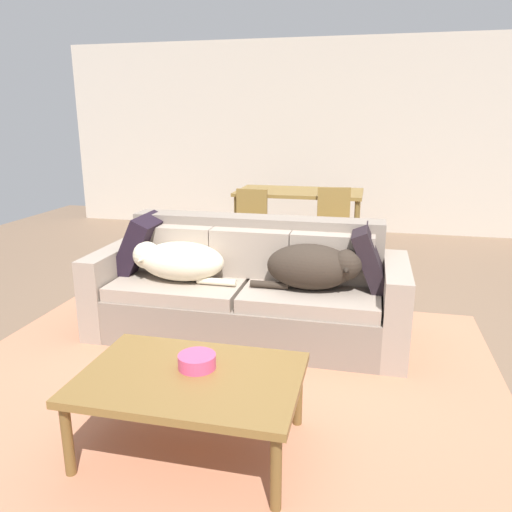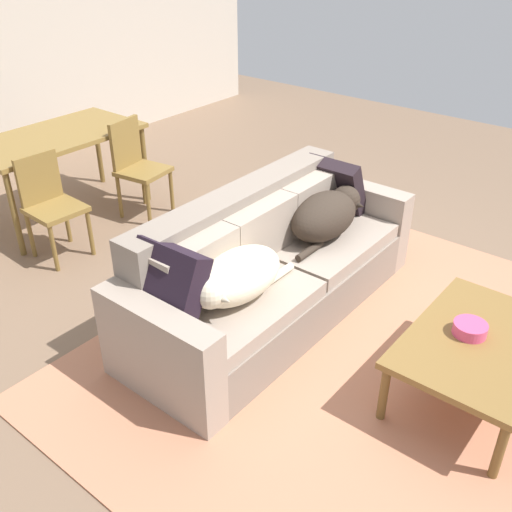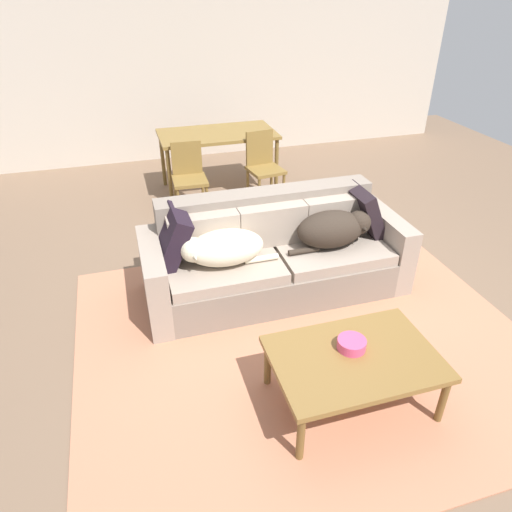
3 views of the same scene
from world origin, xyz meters
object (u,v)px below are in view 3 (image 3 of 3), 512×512
dining_chair_near_right (263,164)px  coffee_table (354,361)px  dining_chair_near_left (189,175)px  throw_pillow_by_left_arm (171,237)px  throw_pillow_by_right_arm (364,211)px  dining_table (217,138)px  dog_on_left_cushion (222,248)px  dog_on_right_cushion (334,229)px  couch (274,256)px  bowl_on_coffee_table (352,344)px

dining_chair_near_right → coffee_table: bearing=-105.9°
dining_chair_near_left → throw_pillow_by_left_arm: bearing=-101.3°
throw_pillow_by_left_arm → coffee_table: (0.96, -1.50, -0.28)m
throw_pillow_by_right_arm → dining_table: 2.54m
coffee_table → dining_chair_near_left: 3.36m
dog_on_left_cushion → dining_chair_near_right: size_ratio=0.92×
dog_on_right_cushion → throw_pillow_by_right_arm: (0.39, 0.18, 0.04)m
dining_chair_near_left → couch: bearing=-74.0°
bowl_on_coffee_table → dining_chair_near_right: (0.42, 3.29, 0.04)m
dog_on_right_cushion → dining_chair_near_right: size_ratio=0.88×
bowl_on_coffee_table → dining_chair_near_left: dining_chair_near_left is taller
throw_pillow_by_right_arm → coffee_table: throw_pillow_by_right_arm is taller
dog_on_right_cushion → coffee_table: 1.42m
dog_on_left_cushion → coffee_table: dog_on_left_cushion is taller
coffee_table → dining_chair_near_right: dining_chair_near_right is taller
throw_pillow_by_left_arm → bowl_on_coffee_table: (0.97, -1.42, -0.20)m
dining_chair_near_left → coffee_table: bearing=-78.8°
throw_pillow_by_left_arm → dining_chair_near_left: size_ratio=0.54×
throw_pillow_by_right_arm → dining_chair_near_right: bearing=102.2°
couch → coffee_table: couch is taller
dog_on_right_cushion → dining_table: size_ratio=0.53×
throw_pillow_by_left_arm → couch: bearing=-2.9°
dining_table → throw_pillow_by_right_arm: bearing=-70.2°
throw_pillow_by_right_arm → throw_pillow_by_left_arm: bearing=-179.9°
dog_on_left_cushion → dining_chair_near_left: bearing=88.3°
coffee_table → dog_on_left_cushion: bearing=113.6°
couch → dog_on_left_cushion: size_ratio=2.87×
couch → throw_pillow_by_right_arm: bearing=3.0°
dining_chair_near_right → dining_table: bearing=122.5°
throw_pillow_by_right_arm → dining_chair_near_left: size_ratio=0.53×
dining_chair_near_right → dining_chair_near_left: bearing=173.8°
dog_on_left_cushion → dog_on_right_cushion: dog_on_right_cushion is taller
couch → dining_table: bearing=89.1°
throw_pillow_by_right_arm → couch: bearing=-176.9°
coffee_table → dining_table: 3.90m
throw_pillow_by_left_arm → dining_chair_near_right: bearing=53.2°
bowl_on_coffee_table → coffee_table: bearing=-97.3°
throw_pillow_by_left_arm → bowl_on_coffee_table: size_ratio=2.41×
dog_on_left_cushion → dining_chair_near_left: dining_chair_near_left is taller
couch → throw_pillow_by_right_arm: 0.95m
dining_table → coffee_table: bearing=-89.6°
couch → bowl_on_coffee_table: size_ratio=12.30×
throw_pillow_by_right_arm → dog_on_right_cushion: bearing=-155.3°
couch → throw_pillow_by_left_arm: 0.95m
dining_table → dining_chair_near_right: dining_chair_near_right is taller
throw_pillow_by_right_arm → bowl_on_coffee_table: throw_pillow_by_right_arm is taller
throw_pillow_by_left_arm → coffee_table: throw_pillow_by_left_arm is taller
dog_on_right_cushion → coffee_table: bearing=-108.7°
dog_on_right_cushion → coffee_table: size_ratio=0.73×
dining_chair_near_left → dining_chair_near_right: bearing=4.8°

